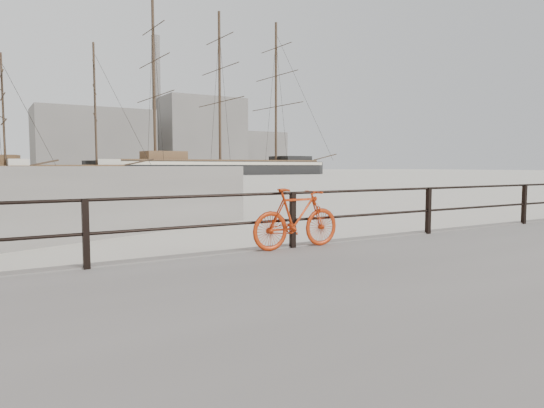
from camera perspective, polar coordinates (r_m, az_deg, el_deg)
name	(u,v)px	position (r m, az deg, el deg)	size (l,w,h in m)	color
ground	(422,249)	(11.16, 17.23, -5.03)	(400.00, 400.00, 0.00)	white
guardrail	(428,211)	(10.96, 17.91, -0.74)	(28.00, 0.10, 1.00)	black
bicycle	(297,218)	(8.57, 2.92, -1.69)	(1.78, 0.27, 1.07)	#B12E0B
barque_black	(220,175)	(97.56, -6.10, 3.41)	(58.82, 19.25, 33.37)	black
schooner_mid	(49,178)	(83.04, -24.74, 2.84)	(30.92, 13.08, 22.06)	beige
industrial_west	(94,141)	(150.17, -20.25, 6.97)	(32.00, 18.00, 18.00)	gray
industrial_mid	(200,135)	(165.24, -8.49, 7.99)	(26.00, 20.00, 24.00)	gray
industrial_east	(253,152)	(179.48, -2.25, 6.16)	(20.00, 16.00, 14.00)	gray
smokestack	(157,104)	(166.37, -13.42, 11.35)	(2.80, 2.80, 44.00)	gray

